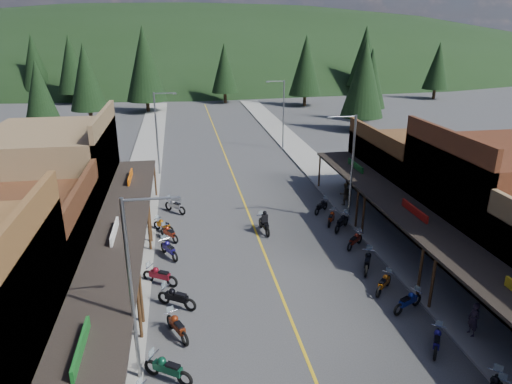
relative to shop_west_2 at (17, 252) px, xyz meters
name	(u,v)px	position (x,y,z in m)	size (l,w,h in m)	color
ground	(278,287)	(13.75, -1.70, -2.53)	(220.00, 220.00, 0.00)	#38383A
centerline	(234,177)	(13.75, 18.30, -2.53)	(0.15, 90.00, 0.01)	gold
sidewalk_west	(142,181)	(5.05, 18.30, -2.46)	(3.40, 94.00, 0.15)	gray
sidewalk_east	(321,172)	(22.45, 18.30, -2.46)	(3.40, 94.00, 0.15)	gray
shop_west_2	(17,252)	(0.00, 0.00, 0.00)	(10.90, 9.00, 6.20)	#3F2111
shop_west_3	(57,178)	(-0.03, 9.60, 0.99)	(10.90, 10.20, 8.20)	brown
shop_east_2	(492,202)	(27.54, 0.00, 0.99)	(10.90, 9.00, 8.20)	#562B19
shop_east_3	(413,172)	(27.51, 9.60, 0.00)	(10.90, 10.20, 6.20)	#4C2D16
streetlight_0	(134,285)	(6.80, -7.70, 1.93)	(2.16, 0.18, 8.00)	gray
streetlight_1	(158,130)	(6.80, 20.30, 1.93)	(2.16, 0.18, 8.00)	gray
streetlight_2	(350,164)	(20.71, 6.30, 1.93)	(2.16, 0.18, 8.00)	gray
streetlight_3	(282,111)	(20.71, 28.30, 1.93)	(2.16, 0.18, 8.00)	gray
ridge_hill	(191,71)	(13.75, 133.30, -2.53)	(310.00, 140.00, 60.00)	black
pine_1	(71,64)	(-10.25, 68.30, 4.70)	(5.88, 5.88, 12.50)	black
pine_2	(145,64)	(3.75, 56.30, 5.46)	(6.72, 6.72, 14.00)	black
pine_3	(224,68)	(17.75, 64.30, 3.95)	(5.04, 5.04, 11.00)	black
pine_4	(306,65)	(31.75, 58.30, 4.70)	(5.88, 5.88, 12.50)	black
pine_5	(365,56)	(47.75, 70.30, 5.46)	(6.72, 6.72, 14.00)	black
pine_6	(438,66)	(59.75, 62.30, 3.95)	(5.04, 5.04, 11.00)	black
pine_7	(34,62)	(-18.25, 74.30, 4.70)	(5.88, 5.88, 12.50)	black
pine_8	(39,92)	(-8.25, 38.30, 3.44)	(4.48, 4.48, 10.00)	black
pine_9	(371,78)	(37.75, 43.30, 3.85)	(4.93, 4.93, 10.80)	black
pine_10	(86,77)	(-4.25, 48.30, 4.25)	(5.38, 5.38, 11.60)	black
pine_11	(364,78)	(33.75, 36.30, 4.65)	(5.82, 5.82, 12.40)	black
bike_west_5	(168,368)	(7.80, -7.97, -1.89)	(0.75, 2.26, 1.29)	#0D422B
bike_west_6	(177,326)	(8.20, -5.17, -1.92)	(0.71, 2.14, 1.23)	maroon
bike_west_7	(177,297)	(8.18, -2.77, -1.90)	(0.74, 2.23, 1.27)	black
bike_west_8	(160,275)	(7.27, -0.35, -1.91)	(0.73, 2.19, 1.25)	maroon
bike_west_9	(169,248)	(7.74, 2.87, -1.92)	(0.72, 2.15, 1.23)	navy
bike_west_10	(169,233)	(7.73, 5.37, -1.98)	(0.65, 1.94, 1.11)	maroon
bike_west_11	(163,225)	(7.32, 6.73, -1.98)	(0.65, 1.95, 1.11)	#AE5E0C
bike_west_12	(175,205)	(8.14, 10.25, -1.91)	(0.72, 2.16, 1.24)	gray
bike_east_5	(437,340)	(19.62, -8.06, -1.99)	(0.64, 1.92, 1.10)	navy
bike_east_6	(408,301)	(19.80, -5.02, -1.95)	(0.68, 2.04, 1.17)	navy
bike_east_7	(384,282)	(19.35, -3.12, -1.97)	(0.65, 1.96, 1.12)	#BF5C0D
bike_east_8	(368,261)	(19.38, -0.80, -1.90)	(0.74, 2.22, 1.27)	black
bike_east_9	(355,240)	(19.76, 2.22, -1.98)	(0.65, 1.94, 1.11)	maroon
bike_east_10	(342,222)	(19.87, 5.04, -1.91)	(0.73, 2.19, 1.25)	black
bike_east_11	(331,217)	(19.46, 6.10, -1.99)	(0.63, 1.90, 1.09)	#9A2A0B
bike_east_12	(321,206)	(19.39, 8.37, -1.96)	(0.66, 1.99, 1.14)	black
rider_on_bike	(264,223)	(14.32, 5.51, -1.84)	(1.01, 2.35, 1.74)	black
pedestrian_east_a	(474,319)	(21.72, -7.51, -1.54)	(0.61, 0.40, 1.68)	#291F2F
pedestrian_east_b	(345,194)	(21.63, 9.31, -1.47)	(0.88, 0.51, 1.82)	#4C412F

